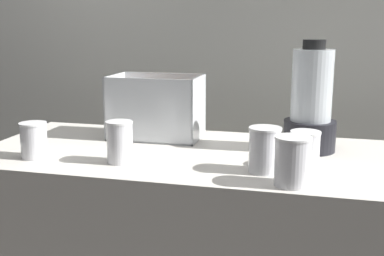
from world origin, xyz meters
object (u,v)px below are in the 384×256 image
at_px(carrot_display_bin, 159,118).
at_px(juice_cup_mango_far_right, 305,151).
at_px(juice_cup_orange_far_left, 34,142).
at_px(juice_cup_carrot_right, 292,164).
at_px(blender_pitcher, 311,106).
at_px(juice_cup_carrot_left, 120,145).
at_px(juice_cup_beet_middle, 265,152).

xyz_separation_m(carrot_display_bin, juice_cup_mango_far_right, (0.53, -0.25, -0.02)).
bearing_deg(juice_cup_orange_far_left, juice_cup_carrot_right, -5.11).
xyz_separation_m(blender_pitcher, juice_cup_carrot_right, (-0.04, -0.37, -0.09)).
xyz_separation_m(juice_cup_orange_far_left, juice_cup_mango_far_right, (0.82, 0.10, -0.00)).
bearing_deg(blender_pitcher, juice_cup_orange_far_left, -160.09).
xyz_separation_m(juice_cup_orange_far_left, juice_cup_carrot_left, (0.28, 0.02, 0.01)).
xyz_separation_m(juice_cup_carrot_right, juice_cup_mango_far_right, (0.03, 0.17, -0.01)).
height_order(carrot_display_bin, juice_cup_carrot_left, carrot_display_bin).
relative_size(blender_pitcher, juice_cup_orange_far_left, 3.23).
xyz_separation_m(blender_pitcher, juice_cup_beet_middle, (-0.12, -0.27, -0.09)).
distance_m(carrot_display_bin, juice_cup_beet_middle, 0.53).
distance_m(blender_pitcher, juice_cup_carrot_right, 0.38).
bearing_deg(carrot_display_bin, juice_cup_beet_middle, -37.86).
bearing_deg(juice_cup_mango_far_right, carrot_display_bin, 154.31).
height_order(carrot_display_bin, juice_cup_beet_middle, carrot_display_bin).
bearing_deg(blender_pitcher, juice_cup_mango_far_right, -93.08).
distance_m(blender_pitcher, juice_cup_orange_far_left, 0.89).
bearing_deg(juice_cup_carrot_right, carrot_display_bin, 139.66).
height_order(juice_cup_orange_far_left, juice_cup_carrot_right, juice_cup_carrot_right).
bearing_deg(juice_cup_beet_middle, juice_cup_carrot_right, -50.72).
bearing_deg(juice_cup_carrot_right, juice_cup_carrot_left, 170.43).
distance_m(juice_cup_beet_middle, juice_cup_mango_far_right, 0.13).
distance_m(blender_pitcher, juice_cup_mango_far_right, 0.23).
relative_size(carrot_display_bin, blender_pitcher, 0.90).
bearing_deg(juice_cup_orange_far_left, carrot_display_bin, 50.36).
xyz_separation_m(juice_cup_carrot_left, juice_cup_mango_far_right, (0.54, 0.08, -0.01)).
relative_size(juice_cup_carrot_left, juice_cup_beet_middle, 0.99).
bearing_deg(juice_cup_carrot_right, blender_pitcher, 83.94).
relative_size(juice_cup_carrot_left, juice_cup_carrot_right, 0.98).
height_order(juice_cup_beet_middle, juice_cup_carrot_right, juice_cup_carrot_right).
relative_size(carrot_display_bin, juice_cup_carrot_right, 2.50).
distance_m(juice_cup_carrot_right, juice_cup_mango_far_right, 0.17).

